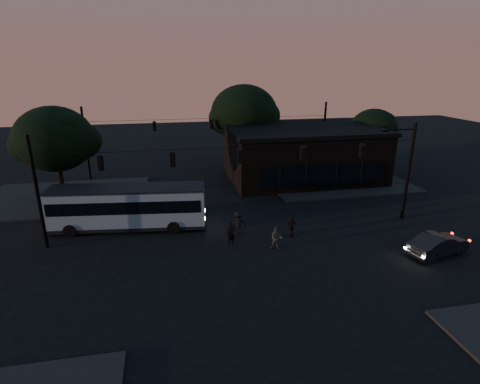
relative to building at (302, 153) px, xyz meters
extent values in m
plane|color=black|center=(-9.00, -15.97, -2.71)|extent=(120.00, 120.00, 0.00)
cube|color=black|center=(3.00, -1.97, -2.63)|extent=(14.00, 10.00, 0.15)
cube|color=black|center=(-23.00, -1.97, -2.63)|extent=(14.00, 10.00, 0.15)
cube|color=black|center=(0.00, 0.03, -0.21)|extent=(15.00, 10.00, 5.00)
cube|color=black|center=(0.00, 0.03, 2.49)|extent=(15.40, 10.40, 0.40)
cube|color=black|center=(0.00, -5.09, -0.91)|extent=(11.50, 0.18, 2.00)
cylinder|color=black|center=(-5.00, 6.03, -0.71)|extent=(0.44, 0.44, 4.00)
ellipsoid|color=black|center=(-5.00, 6.03, 3.49)|extent=(7.60, 7.60, 6.46)
cylinder|color=black|center=(9.00, 2.03, -1.21)|extent=(0.44, 0.44, 3.00)
ellipsoid|color=black|center=(9.00, 2.03, 1.94)|extent=(5.20, 5.20, 4.42)
cylinder|color=black|center=(-23.00, -2.97, -0.91)|extent=(0.44, 0.44, 3.60)
ellipsoid|color=black|center=(-23.00, -2.97, 2.87)|extent=(6.40, 6.40, 5.44)
cylinder|color=black|center=(-22.00, -11.97, 1.04)|extent=(0.24, 0.24, 7.50)
cylinder|color=black|center=(4.00, -11.97, 1.04)|extent=(0.24, 0.24, 7.50)
cylinder|color=black|center=(-9.00, -11.97, 3.49)|extent=(26.00, 0.03, 0.03)
cube|color=black|center=(-18.00, -11.97, 2.84)|extent=(0.34, 0.30, 1.00)
cube|color=black|center=(-13.50, -11.97, 2.84)|extent=(0.34, 0.30, 1.00)
cube|color=black|center=(-9.00, -11.97, 2.84)|extent=(0.34, 0.30, 1.00)
cube|color=black|center=(-4.50, -11.97, 2.84)|extent=(0.34, 0.30, 1.00)
cube|color=black|center=(0.00, -11.97, 2.84)|extent=(0.34, 0.30, 1.00)
cylinder|color=black|center=(-22.00, 4.03, 1.04)|extent=(0.24, 0.24, 7.50)
cylinder|color=black|center=(4.00, 4.03, 1.04)|extent=(0.24, 0.24, 7.50)
cylinder|color=black|center=(-9.00, 4.03, 3.29)|extent=(26.00, 0.03, 0.03)
cube|color=black|center=(-15.00, 4.03, 2.64)|extent=(0.34, 0.30, 1.00)
cube|color=black|center=(-9.00, 4.03, 2.64)|extent=(0.34, 0.30, 1.00)
cube|color=black|center=(-3.00, 4.03, 2.64)|extent=(0.34, 0.30, 1.00)
cube|color=gray|center=(-16.86, -9.82, -0.95)|extent=(11.25, 3.77, 2.61)
cube|color=black|center=(-16.86, -9.82, -0.70)|extent=(10.82, 3.76, 0.90)
cube|color=black|center=(-16.86, -9.82, 0.35)|extent=(11.25, 3.77, 0.15)
cube|color=black|center=(-16.86, -9.82, -2.36)|extent=(11.36, 3.84, 0.25)
cylinder|color=black|center=(-20.84, -10.62, -2.26)|extent=(0.93, 0.35, 0.90)
cylinder|color=black|center=(-20.55, -8.13, -2.26)|extent=(0.93, 0.35, 0.90)
cylinder|color=black|center=(-13.72, -11.45, -2.26)|extent=(0.93, 0.35, 0.90)
cylinder|color=black|center=(-13.43, -8.96, -2.26)|extent=(0.93, 0.35, 0.90)
imported|color=black|center=(2.60, -17.82, -2.01)|extent=(4.50, 2.56, 1.40)
imported|color=black|center=(-10.00, -13.99, -1.86)|extent=(0.69, 0.52, 1.69)
imported|color=#3B3A36|center=(-7.22, -15.16, -1.93)|extent=(0.91, 0.82, 1.55)
imported|color=black|center=(-5.66, -13.52, -1.94)|extent=(0.95, 0.51, 1.53)
imported|color=black|center=(-9.21, -12.41, -1.85)|extent=(1.19, 0.78, 1.72)
camera|label=1|loc=(-13.76, -36.25, 8.70)|focal=28.00mm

